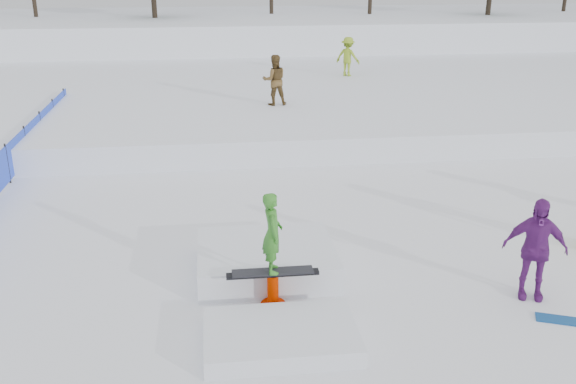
{
  "coord_description": "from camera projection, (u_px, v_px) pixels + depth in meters",
  "views": [
    {
      "loc": [
        -1.06,
        -10.56,
        5.76
      ],
      "look_at": [
        0.5,
        2.0,
        1.1
      ],
      "focal_mm": 40.0,
      "sensor_mm": 36.0,
      "label": 1
    }
  ],
  "objects": [
    {
      "name": "jib_rail_feature",
      "position": [
        270.0,
        275.0,
        11.67
      ],
      "size": [
        2.6,
        4.4,
        2.11
      ],
      "color": "white",
      "rests_on": "ground"
    },
    {
      "name": "walker_ygreen",
      "position": [
        348.0,
        57.0,
        28.01
      ],
      "size": [
        1.24,
        1.14,
        1.68
      ],
      "primitive_type": "imported",
      "rotation": [
        0.0,
        0.0,
        2.51
      ],
      "color": "#8AAC24",
      "rests_on": "snow_midrise"
    },
    {
      "name": "spectator_purple",
      "position": [
        535.0,
        249.0,
        11.24
      ],
      "size": [
        1.19,
        0.8,
        1.88
      ],
      "primitive_type": "imported",
      "rotation": [
        0.0,
        0.0,
        -0.34
      ],
      "color": "#672077",
      "rests_on": "ground"
    },
    {
      "name": "safety_fence",
      "position": [
        8.0,
        163.0,
        17.15
      ],
      "size": [
        0.05,
        16.0,
        1.1
      ],
      "color": "blue",
      "rests_on": "ground"
    },
    {
      "name": "ground",
      "position": [
        275.0,
        285.0,
        11.94
      ],
      "size": [
        120.0,
        120.0,
        0.0
      ],
      "primitive_type": "plane",
      "color": "white"
    },
    {
      "name": "walker_olive",
      "position": [
        274.0,
        80.0,
        22.47
      ],
      "size": [
        0.9,
        0.73,
        1.76
      ],
      "primitive_type": "imported",
      "rotation": [
        0.0,
        0.0,
        3.21
      ],
      "color": "brown",
      "rests_on": "snow_midrise"
    },
    {
      "name": "snow_midrise",
      "position": [
        235.0,
        93.0,
        26.7
      ],
      "size": [
        50.0,
        18.0,
        0.8
      ],
      "primitive_type": "cube",
      "color": "white",
      "rests_on": "ground"
    },
    {
      "name": "snow_berm",
      "position": [
        224.0,
        35.0,
        39.46
      ],
      "size": [
        60.0,
        14.0,
        2.4
      ],
      "primitive_type": "cube",
      "color": "white",
      "rests_on": "ground"
    }
  ]
}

